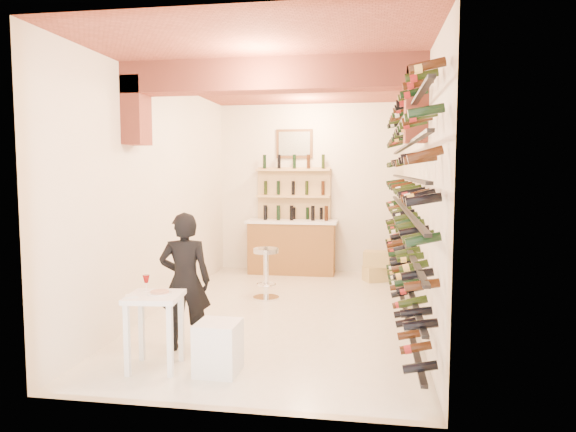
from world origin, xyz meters
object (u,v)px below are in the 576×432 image
object	(u,v)px
back_counter	(292,245)
crate_lower	(377,274)
tasting_table	(155,308)
wine_rack	(400,201)
white_stool	(218,347)
chrome_barstool	(266,270)
person	(185,281)

from	to	relation	value
back_counter	crate_lower	size ratio (longest dim) A/B	3.89
tasting_table	crate_lower	distance (m)	4.95
wine_rack	back_counter	distance (m)	3.38
white_stool	back_counter	bearing A→B (deg)	90.29
white_stool	crate_lower	xyz separation A→B (m)	(1.55, 4.43, -0.12)
wine_rack	white_stool	world-z (taller)	wine_rack
wine_rack	chrome_barstool	world-z (taller)	wine_rack
crate_lower	person	bearing A→B (deg)	-118.55
back_counter	crate_lower	world-z (taller)	back_counter
back_counter	white_stool	distance (m)	4.88
wine_rack	white_stool	xyz separation A→B (m)	(-1.81, -2.23, -1.30)
white_stool	person	world-z (taller)	person
back_counter	crate_lower	xyz separation A→B (m)	(1.58, -0.45, -0.40)
tasting_table	crate_lower	size ratio (longest dim) A/B	2.06
person	chrome_barstool	world-z (taller)	person
back_counter	white_stool	world-z (taller)	back_counter
back_counter	chrome_barstool	size ratio (longest dim) A/B	2.20
back_counter	tasting_table	distance (m)	4.90
wine_rack	white_stool	distance (m)	3.15
wine_rack	person	size ratio (longest dim) A/B	3.80
chrome_barstool	wine_rack	bearing A→B (deg)	-18.97
back_counter	chrome_barstool	world-z (taller)	back_counter
chrome_barstool	crate_lower	distance (m)	2.29
back_counter	person	xyz separation A→B (m)	(-0.51, -4.30, 0.22)
wine_rack	chrome_barstool	bearing A→B (deg)	161.03
white_stool	chrome_barstool	size ratio (longest dim) A/B	0.65
tasting_table	chrome_barstool	distance (m)	2.92
wine_rack	person	world-z (taller)	wine_rack
tasting_table	white_stool	size ratio (longest dim) A/B	1.79
chrome_barstool	person	bearing A→B (deg)	-100.32
wine_rack	chrome_barstool	xyz separation A→B (m)	(-1.93, 0.66, -1.10)
crate_lower	back_counter	bearing A→B (deg)	164.15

